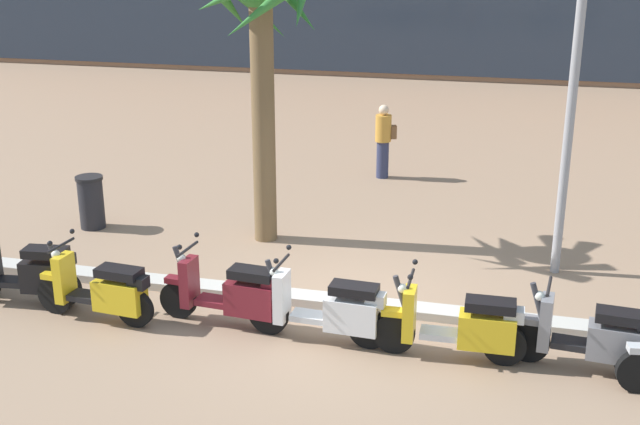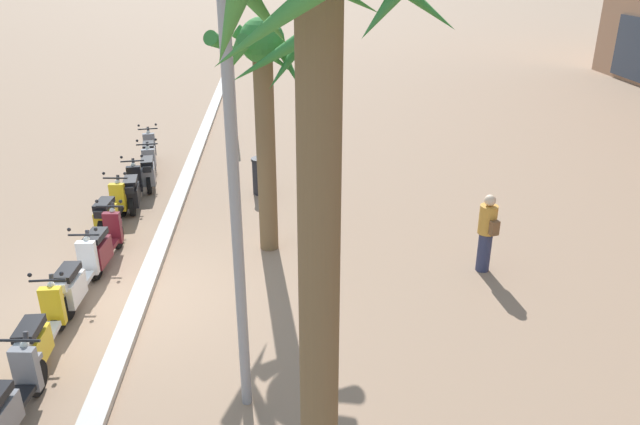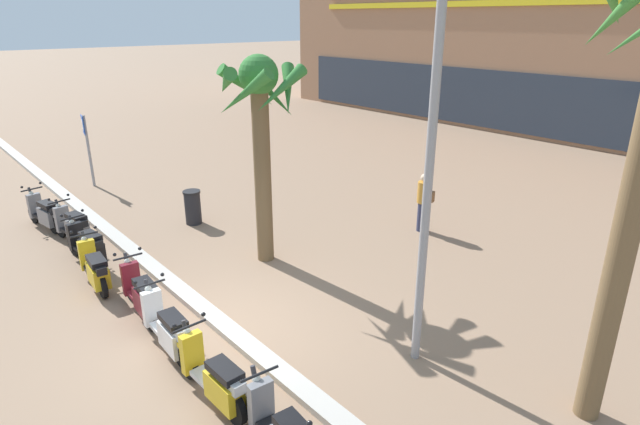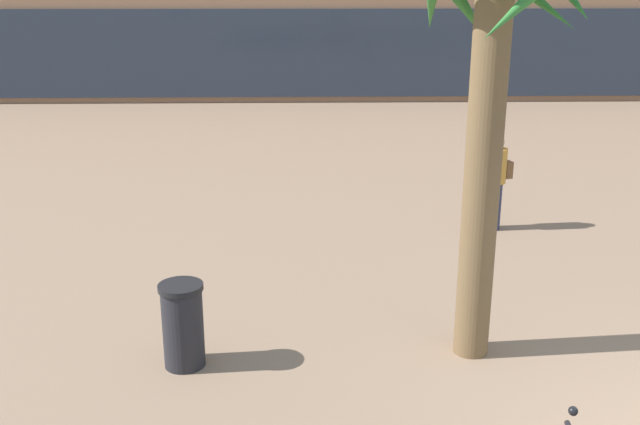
% 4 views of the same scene
% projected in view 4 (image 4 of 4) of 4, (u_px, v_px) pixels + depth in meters
% --- Properties ---
extents(palm_tree_near_sign, '(2.00, 2.06, 4.69)m').
position_uv_depth(palm_tree_near_sign, '(493.00, 38.00, 7.27)').
color(palm_tree_near_sign, brown).
rests_on(palm_tree_near_sign, ground).
extents(pedestrian_window_shopping, '(0.46, 0.34, 1.59)m').
position_uv_depth(pedestrian_window_shopping, '(495.00, 180.00, 12.10)').
color(pedestrian_window_shopping, '#2D3351').
rests_on(pedestrian_window_shopping, ground).
extents(litter_bin, '(0.48, 0.48, 0.95)m').
position_uv_depth(litter_bin, '(183.00, 324.00, 7.91)').
color(litter_bin, '#232328').
rests_on(litter_bin, ground).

